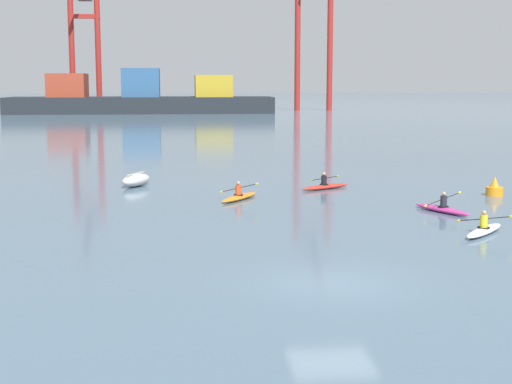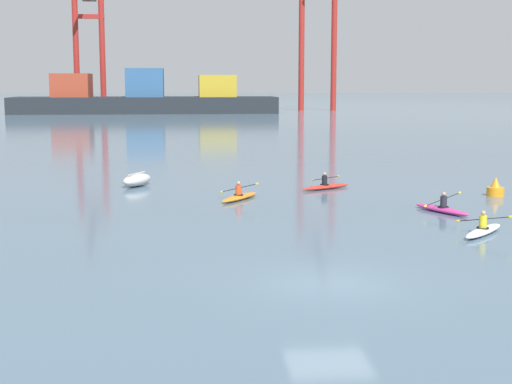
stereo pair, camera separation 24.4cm
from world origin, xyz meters
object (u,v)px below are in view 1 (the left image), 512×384
kayak_orange (239,196)px  gantry_crane_west (84,35)px  kayak_white (484,230)px  kayak_magenta (442,208)px  capsized_dinghy (136,180)px  channel_buoy (495,189)px  kayak_red (325,186)px  gantry_crane_west_mid (314,21)px  container_barge (141,99)px

kayak_orange → gantry_crane_west: bearing=100.0°
kayak_white → kayak_magenta: same height
gantry_crane_west → capsized_dinghy: bearing=-82.1°
capsized_dinghy → kayak_orange: 7.89m
channel_buoy → capsized_dinghy: bearing=163.4°
gantry_crane_west → kayak_orange: bearing=-80.0°
gantry_crane_west → capsized_dinghy: gantry_crane_west is taller
capsized_dinghy → kayak_white: (14.31, -15.33, -0.18)m
capsized_dinghy → channel_buoy: (18.91, -5.64, 0.01)m
kayak_red → channel_buoy: bearing=-21.5°
capsized_dinghy → kayak_magenta: bearing=-35.6°
gantry_crane_west_mid → channel_buoy: 122.25m
channel_buoy → kayak_white: channel_buoy is taller
gantry_crane_west → kayak_red: gantry_crane_west is taller
kayak_white → kayak_magenta: 5.02m
kayak_orange → kayak_magenta: size_ratio=0.94×
kayak_red → kayak_magenta: bearing=-64.1°
kayak_white → kayak_orange: 13.08m
gantry_crane_west → channel_buoy: gantry_crane_west is taller
gantry_crane_west → gantry_crane_west_mid: 47.98m
capsized_dinghy → kayak_orange: (5.47, -5.69, -0.18)m
container_barge → kayak_red: size_ratio=15.80×
capsized_dinghy → kayak_magenta: size_ratio=0.84×
capsized_dinghy → kayak_magenta: (14.40, -10.31, -0.18)m
capsized_dinghy → kayak_red: bearing=-12.5°
channel_buoy → kayak_orange: size_ratio=0.32×
gantry_crane_west → kayak_orange: (22.12, -124.93, -15.41)m
kayak_red → gantry_crane_west: bearing=102.6°
kayak_white → container_barge: bearing=98.9°
gantry_crane_west_mid → kayak_orange: 124.38m
container_barge → kayak_white: 121.35m
channel_buoy → kayak_white: size_ratio=0.34×
kayak_orange → kayak_white: bearing=-47.5°
capsized_dinghy → gantry_crane_west_mid: bearing=74.9°
channel_buoy → kayak_magenta: (-4.51, -4.67, -0.19)m
capsized_dinghy → kayak_magenta: kayak_magenta is taller
gantry_crane_west → channel_buoy: 130.73m
gantry_crane_west_mid → kayak_magenta: 127.39m
capsized_dinghy → kayak_white: kayak_white is taller
container_barge → kayak_red: bearing=-82.0°
gantry_crane_west → capsized_dinghy: (16.65, -119.24, -15.23)m
container_barge → kayak_white: container_barge is taller
kayak_red → kayak_white: bearing=-73.8°
container_barge → channel_buoy: 112.65m
container_barge → gantry_crane_west_mid: gantry_crane_west_mid is taller
channel_buoy → kayak_magenta: 6.50m
gantry_crane_west → kayak_orange: gantry_crane_west is taller
container_barge → kayak_white: size_ratio=17.30×
gantry_crane_west_mid → gantry_crane_west: bearing=174.5°
kayak_orange → gantry_crane_west_mid: bearing=78.0°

